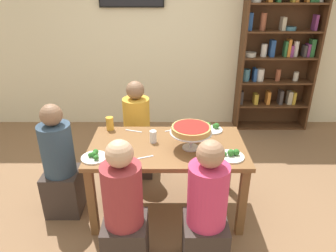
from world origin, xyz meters
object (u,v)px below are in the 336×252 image
salad_plate_far_diner (95,156)px  water_glass_clear_far (125,157)px  diner_near_left (125,217)px  salad_plate_spare (232,155)px  bookshelf (279,54)px  diner_far_left (138,136)px  dining_table (168,155)px  salad_plate_near_diner (213,128)px  cutlery_knife_near (174,130)px  cutlery_fork_near (144,158)px  cutlery_fork_far (134,131)px  water_glass_clear_near (154,137)px  diner_head_west (61,168)px  diner_near_right (207,217)px  beer_glass_amber_tall (111,123)px  deep_dish_pizza_stand (192,130)px

salad_plate_far_diner → water_glass_clear_far: 0.28m
diner_near_left → salad_plate_spare: size_ratio=5.01×
bookshelf → diner_far_left: bearing=-145.7°
dining_table → salad_plate_spare: salad_plate_spare is taller
salad_plate_near_diner → salad_plate_far_diner: 1.22m
diner_near_left → salad_plate_far_diner: diner_near_left is taller
diner_near_left → cutlery_knife_near: size_ratio=6.39×
salad_plate_spare → cutlery_fork_near: bearing=-178.9°
salad_plate_near_diner → cutlery_knife_near: 0.40m
cutlery_fork_far → water_glass_clear_near: bearing=150.1°
dining_table → water_glass_clear_near: (-0.13, 0.06, 0.16)m
diner_head_west → diner_far_left: same height
dining_table → salad_plate_near_diner: size_ratio=6.92×
bookshelf → diner_near_right: (-1.31, -2.70, -0.66)m
diner_far_left → salad_plate_spare: bearing=45.6°
diner_near_left → cutlery_fork_far: (-0.01, 0.98, 0.25)m
cutlery_fork_far → cutlery_knife_near: bearing=-158.8°
diner_near_left → diner_head_west: (-0.70, 0.67, 0.00)m
salad_plate_far_diner → cutlery_knife_near: (0.69, 0.55, -0.02)m
salad_plate_far_diner → diner_near_right: bearing=-26.2°
water_glass_clear_near → salad_plate_spare: bearing=-21.8°
diner_near_left → beer_glass_amber_tall: size_ratio=8.41×
diner_near_left → water_glass_clear_near: diner_near_left is taller
cutlery_fork_far → salad_plate_near_diner: bearing=-159.7°
cutlery_fork_near → cutlery_fork_far: 0.54m
salad_plate_spare → beer_glass_amber_tall: size_ratio=1.68×
diner_far_left → cutlery_fork_far: 0.45m
deep_dish_pizza_stand → beer_glass_amber_tall: deep_dish_pizza_stand is taller
deep_dish_pizza_stand → beer_glass_amber_tall: bearing=154.1°
bookshelf → salad_plate_far_diner: (-2.24, -2.24, -0.39)m
salad_plate_far_diner → salad_plate_spare: bearing=1.0°
dining_table → salad_plate_far_diner: salad_plate_far_diner is taller
diner_near_left → diner_far_left: bearing=0.9°
dining_table → diner_head_west: diner_head_west is taller
salad_plate_far_diner → cutlery_fork_far: 0.60m
cutlery_fork_near → cutlery_knife_near: (0.27, 0.54, 0.00)m
water_glass_clear_near → diner_near_left: bearing=-104.6°
salad_plate_spare → beer_glass_amber_tall: 1.26m
diner_far_left → cutlery_fork_far: (0.01, -0.38, 0.25)m
diner_near_right → water_glass_clear_near: (-0.43, 0.75, 0.31)m
bookshelf → cutlery_knife_near: 2.33m
diner_head_west → cutlery_knife_near: size_ratio=6.39×
dining_table → diner_head_west: 1.04m
bookshelf → salad_plate_far_diner: bookshelf is taller
diner_far_left → deep_dish_pizza_stand: diner_far_left is taller
diner_head_west → salad_plate_far_diner: (0.40, -0.22, 0.27)m
diner_near_left → water_glass_clear_far: (-0.03, 0.38, 0.30)m
diner_far_left → cutlery_fork_near: diner_far_left is taller
water_glass_clear_near → cutlery_knife_near: size_ratio=0.65×
deep_dish_pizza_stand → salad_plate_near_diner: deep_dish_pizza_stand is taller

